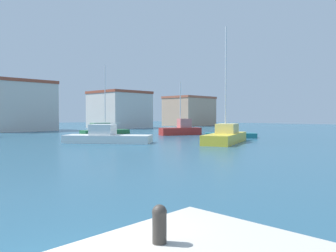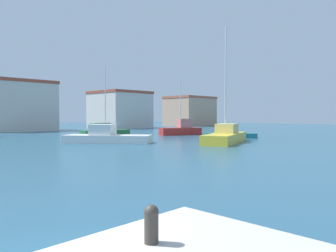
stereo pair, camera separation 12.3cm
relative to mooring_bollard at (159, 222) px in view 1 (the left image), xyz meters
The scene contains 10 objects.
water 25.81m from the mooring_bollard, 56.67° to the left, with size 160.00×160.00×0.00m, color #285670.
mooring_bollard is the anchor object (origin of this frame).
sailboat_green_behind_lamppost 41.50m from the mooring_bollard, 55.69° to the left, with size 6.70×3.10×9.27m.
motorboat_white_near_pier 27.45m from the mooring_bollard, 55.60° to the left, with size 6.75×7.99×1.72m.
motorboat_teal_mid_harbor 34.48m from the mooring_bollard, 31.80° to the left, with size 4.95×5.50×1.10m.
sailboat_red_distant_east 39.14m from the mooring_bollard, 41.15° to the left, with size 5.61×3.65×6.81m.
sailboat_yellow_center_channel 27.45m from the mooring_bollard, 32.22° to the left, with size 8.58×5.15×10.76m.
waterfront_apartments 55.82m from the mooring_bollard, 69.87° to the left, with size 10.53×8.53×8.17m.
harbor_office 63.49m from the mooring_bollard, 52.53° to the left, with size 9.58×9.81×7.28m.
warehouse_block 77.07m from the mooring_bollard, 39.88° to the left, with size 10.81×8.51×7.03m.
Camera 1 is at (-2.30, -4.70, 2.60)m, focal length 35.90 mm.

